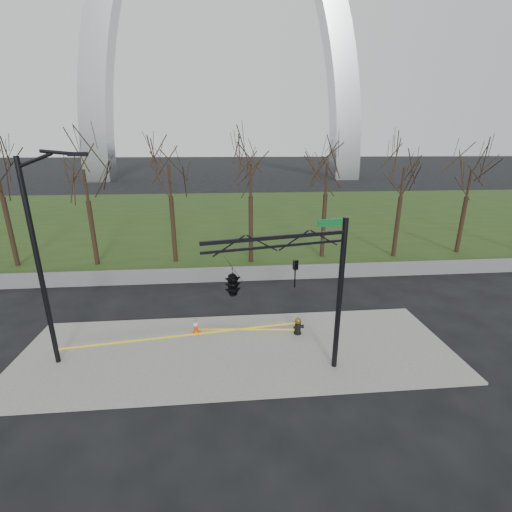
{
  "coord_description": "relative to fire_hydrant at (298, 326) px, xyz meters",
  "views": [
    {
      "loc": [
        -0.37,
        -12.67,
        8.34
      ],
      "look_at": [
        0.96,
        2.0,
        3.58
      ],
      "focal_mm": 24.14,
      "sensor_mm": 36.0,
      "label": 1
    }
  ],
  "objects": [
    {
      "name": "fire_hydrant",
      "position": [
        0.0,
        0.0,
        0.0
      ],
      "size": [
        0.51,
        0.34,
        0.84
      ],
      "rotation": [
        0.0,
        0.0,
        0.03
      ],
      "color": "black",
      "rests_on": "sidewalk"
    },
    {
      "name": "grass_strip",
      "position": [
        -2.79,
        28.99,
        -0.46
      ],
      "size": [
        120.0,
        40.0,
        0.06
      ],
      "primitive_type": "cube",
      "color": "#243A15",
      "rests_on": "ground"
    },
    {
      "name": "guardrail",
      "position": [
        -2.79,
        6.99,
        -0.04
      ],
      "size": [
        60.0,
        0.3,
        0.9
      ],
      "primitive_type": "cube",
      "color": "#59595B",
      "rests_on": "ground"
    },
    {
      "name": "ground",
      "position": [
        -2.79,
        -1.01,
        -0.49
      ],
      "size": [
        500.0,
        500.0,
        0.0
      ],
      "primitive_type": "plane",
      "color": "black",
      "rests_on": "ground"
    },
    {
      "name": "traffic_cone",
      "position": [
        -4.65,
        0.45,
        -0.06
      ],
      "size": [
        0.42,
        0.42,
        0.65
      ],
      "rotation": [
        0.0,
        0.0,
        -0.3
      ],
      "color": "#E4400C",
      "rests_on": "sidewalk"
    },
    {
      "name": "gateway_arch",
      "position": [
        -2.79,
        73.99,
        32.01
      ],
      "size": [
        66.0,
        6.0,
        65.0
      ],
      "primitive_type": null,
      "color": "#B4B6BB",
      "rests_on": "ground"
    },
    {
      "name": "traffic_signal_mast",
      "position": [
        -2.24,
        -3.2,
        3.66
      ],
      "size": [
        5.0,
        2.54,
        6.0
      ],
      "rotation": [
        0.0,
        0.0,
        0.22
      ],
      "color": "black",
      "rests_on": "ground"
    },
    {
      "name": "sidewalk",
      "position": [
        -2.79,
        -1.01,
        -0.44
      ],
      "size": [
        18.0,
        6.0,
        0.1
      ],
      "primitive_type": "cube",
      "color": "slate",
      "rests_on": "ground"
    },
    {
      "name": "tree_row",
      "position": [
        -1.35,
        10.99,
        3.56
      ],
      "size": [
        48.88,
        4.0,
        8.09
      ],
      "color": "black",
      "rests_on": "ground"
    },
    {
      "name": "street_light",
      "position": [
        -9.74,
        -1.26,
        4.21
      ],
      "size": [
        2.39,
        0.31,
        8.21
      ],
      "rotation": [
        0.0,
        0.0,
        -0.05
      ],
      "color": "black",
      "rests_on": "ground"
    },
    {
      "name": "caution_tape",
      "position": [
        -4.15,
        -0.36,
        0.05
      ],
      "size": [
        9.96,
        1.71,
        0.43
      ],
      "color": "yellow",
      "rests_on": "ground"
    }
  ]
}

